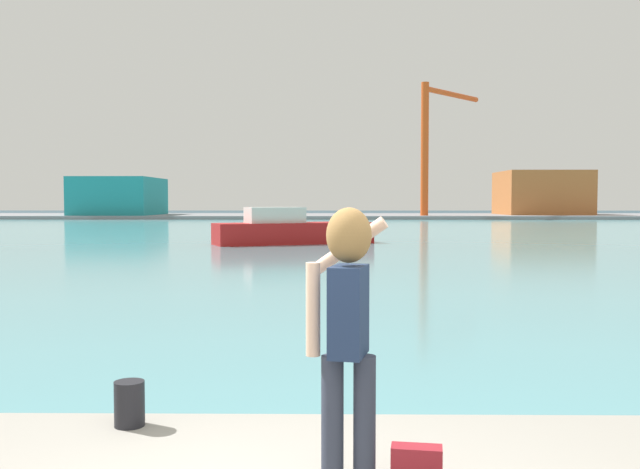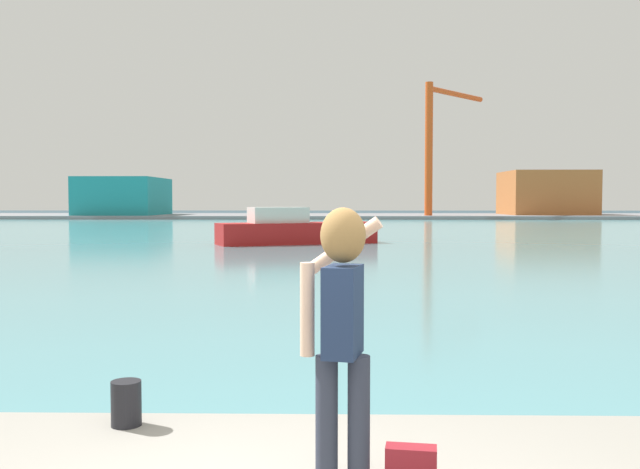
{
  "view_description": "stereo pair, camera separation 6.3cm",
  "coord_description": "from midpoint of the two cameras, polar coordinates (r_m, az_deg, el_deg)",
  "views": [
    {
      "loc": [
        0.2,
        -3.69,
        2.39
      ],
      "look_at": [
        0.08,
        6.1,
        1.91
      ],
      "focal_mm": 38.89,
      "sensor_mm": 36.0,
      "label": 1
    },
    {
      "loc": [
        0.26,
        -3.69,
        2.39
      ],
      "look_at": [
        0.08,
        6.1,
        1.91
      ],
      "focal_mm": 38.89,
      "sensor_mm": 36.0,
      "label": 2
    }
  ],
  "objects": [
    {
      "name": "ground_plane",
      "position": [
        53.75,
        0.85,
        0.27
      ],
      "size": [
        220.0,
        220.0,
        0.0
      ],
      "primitive_type": "plane",
      "color": "#334751"
    },
    {
      "name": "harbor_water",
      "position": [
        55.74,
        0.86,
        0.37
      ],
      "size": [
        140.0,
        100.0,
        0.02
      ],
      "primitive_type": "cube",
      "color": "#599EA8",
      "rests_on": "ground_plane"
    },
    {
      "name": "far_shore_dock",
      "position": [
        95.72,
        0.96,
        1.52
      ],
      "size": [
        140.0,
        20.0,
        0.44
      ],
      "primitive_type": "cube",
      "color": "gray",
      "rests_on": "ground_plane"
    },
    {
      "name": "person_photographer",
      "position": [
        4.31,
        2.2,
        -6.75
      ],
      "size": [
        0.53,
        0.57,
        1.74
      ],
      "rotation": [
        0.0,
        0.0,
        1.34
      ],
      "color": "#2D3342",
      "rests_on": "quay_promenade"
    },
    {
      "name": "handbag",
      "position": [
        4.62,
        7.91,
        -18.29
      ],
      "size": [
        0.34,
        0.18,
        0.24
      ],
      "primitive_type": "cube",
      "rotation": [
        0.0,
        0.0,
        -0.14
      ],
      "color": "maroon",
      "rests_on": "quay_promenade"
    },
    {
      "name": "harbor_bollard",
      "position": [
        5.83,
        -15.35,
        -13.24
      ],
      "size": [
        0.24,
        0.24,
        0.36
      ],
      "primitive_type": "cylinder",
      "color": "black",
      "rests_on": "quay_promenade"
    },
    {
      "name": "boat_moored",
      "position": [
        37.86,
        -2.1,
        0.35
      ],
      "size": [
        8.89,
        5.31,
        2.0
      ],
      "rotation": [
        0.0,
        0.0,
        0.38
      ],
      "color": "#B21919",
      "rests_on": "harbor_water"
    },
    {
      "name": "warehouse_left",
      "position": [
        98.22,
        -15.81,
        3.05
      ],
      "size": [
        10.11,
        13.42,
        5.02
      ],
      "primitive_type": "cube",
      "color": "teal",
      "rests_on": "far_shore_dock"
    },
    {
      "name": "warehouse_right",
      "position": [
        100.77,
        18.13,
        3.27
      ],
      "size": [
        11.2,
        10.94,
        5.96
      ],
      "primitive_type": "cube",
      "color": "#B26633",
      "rests_on": "far_shore_dock"
    },
    {
      "name": "port_crane",
      "position": [
        92.03,
        9.59,
        8.19
      ],
      "size": [
        9.36,
        10.68,
        17.02
      ],
      "color": "#D84C19",
      "rests_on": "far_shore_dock"
    }
  ]
}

